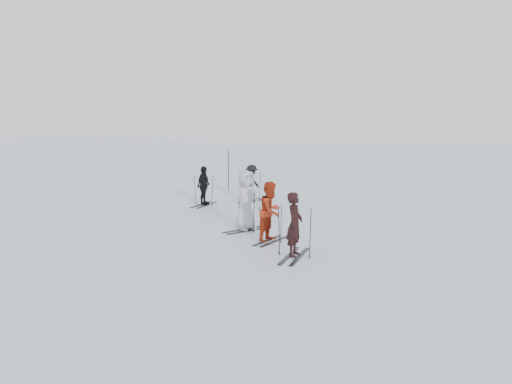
# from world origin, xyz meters

# --- Properties ---
(ground) EXTENTS (120.00, 120.00, 0.00)m
(ground) POSITION_xyz_m (0.00, 0.00, 0.00)
(ground) COLOR silver
(ground) RESTS_ON ground
(skier_near_dark) EXTENTS (0.42, 0.62, 1.67)m
(skier_near_dark) POSITION_xyz_m (2.36, -3.39, 0.84)
(skier_near_dark) COLOR black
(skier_near_dark) RESTS_ON ground
(skier_red) EXTENTS (0.86, 0.99, 1.74)m
(skier_red) POSITION_xyz_m (1.34, -1.98, 0.87)
(skier_red) COLOR #A82D13
(skier_red) RESTS_ON ground
(skier_grey) EXTENTS (1.04, 1.12, 1.93)m
(skier_grey) POSITION_xyz_m (0.20, -0.77, 0.96)
(skier_grey) COLOR #B0B3BA
(skier_grey) RESTS_ON ground
(skier_uphill_left) EXTENTS (0.48, 0.97, 1.61)m
(skier_uphill_left) POSITION_xyz_m (-2.98, 3.32, 0.80)
(skier_uphill_left) COLOR black
(skier_uphill_left) RESTS_ON ground
(skier_uphill_far) EXTENTS (0.80, 1.12, 1.57)m
(skier_uphill_far) POSITION_xyz_m (-1.36, 4.88, 0.79)
(skier_uphill_far) COLOR black
(skier_uphill_far) RESTS_ON ground
(skis_near_dark) EXTENTS (1.91, 1.06, 1.36)m
(skis_near_dark) POSITION_xyz_m (2.36, -3.39, 0.68)
(skis_near_dark) COLOR black
(skis_near_dark) RESTS_ON ground
(skis_red) EXTENTS (1.73, 1.22, 1.14)m
(skis_red) POSITION_xyz_m (1.34, -1.98, 0.57)
(skis_red) COLOR black
(skis_red) RESTS_ON ground
(skis_grey) EXTENTS (1.98, 1.76, 1.28)m
(skis_grey) POSITION_xyz_m (0.20, -0.77, 0.64)
(skis_grey) COLOR black
(skis_grey) RESTS_ON ground
(skis_uphill_left) EXTENTS (1.90, 1.13, 1.32)m
(skis_uphill_left) POSITION_xyz_m (-2.98, 3.32, 0.66)
(skis_uphill_left) COLOR black
(skis_uphill_left) RESTS_ON ground
(skis_uphill_far) EXTENTS (2.05, 1.39, 1.36)m
(skis_uphill_far) POSITION_xyz_m (-1.36, 4.88, 0.68)
(skis_uphill_far) COLOR black
(skis_uphill_far) RESTS_ON ground
(piste_marker) EXTENTS (0.05, 0.05, 2.02)m
(piste_marker) POSITION_xyz_m (-3.56, 8.00, 1.01)
(piste_marker) COLOR black
(piste_marker) RESTS_ON ground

